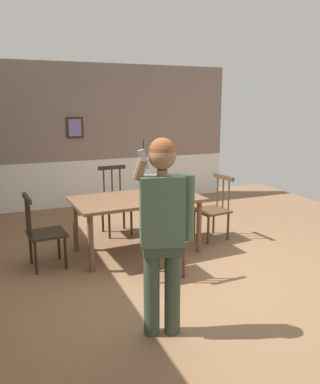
{
  "coord_description": "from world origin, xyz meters",
  "views": [
    {
      "loc": [
        -1.95,
        -3.88,
        2.0
      ],
      "look_at": [
        -0.51,
        -0.41,
        1.15
      ],
      "focal_mm": 36.41,
      "sensor_mm": 36.0,
      "label": 1
    }
  ],
  "objects_px": {
    "chair_by_doorway": "(165,238)",
    "chair_opposite_corner": "(43,232)",
    "dining_table": "(137,204)",
    "person_figure": "(163,226)",
    "chair_near_window": "(116,202)",
    "chair_at_table_head": "(214,209)"
  },
  "relations": [
    {
      "from": "dining_table",
      "to": "chair_at_table_head",
      "type": "distance_m",
      "value": 1.26
    },
    {
      "from": "person_figure",
      "to": "chair_opposite_corner",
      "type": "bearing_deg",
      "value": -51.35
    },
    {
      "from": "chair_opposite_corner",
      "to": "person_figure",
      "type": "bearing_deg",
      "value": 18.22
    },
    {
      "from": "chair_near_window",
      "to": "chair_opposite_corner",
      "type": "distance_m",
      "value": 1.53
    },
    {
      "from": "chair_at_table_head",
      "to": "chair_opposite_corner",
      "type": "distance_m",
      "value": 2.49
    },
    {
      "from": "chair_opposite_corner",
      "to": "chair_by_doorway",
      "type": "bearing_deg",
      "value": 52.98
    },
    {
      "from": "dining_table",
      "to": "person_figure",
      "type": "xyz_separation_m",
      "value": [
        -0.44,
        -1.95,
        0.32
      ]
    },
    {
      "from": "chair_near_window",
      "to": "person_figure",
      "type": "bearing_deg",
      "value": 80.3
    },
    {
      "from": "chair_by_doorway",
      "to": "person_figure",
      "type": "xyz_separation_m",
      "value": [
        -0.49,
        -1.08,
        0.53
      ]
    },
    {
      "from": "chair_near_window",
      "to": "dining_table",
      "type": "bearing_deg",
      "value": 91.16
    },
    {
      "from": "chair_by_doorway",
      "to": "chair_at_table_head",
      "type": "xyz_separation_m",
      "value": [
        1.2,
        0.94,
        -0.0
      ]
    },
    {
      "from": "person_figure",
      "to": "dining_table",
      "type": "bearing_deg",
      "value": -87.07
    },
    {
      "from": "chair_near_window",
      "to": "chair_by_doorway",
      "type": "xyz_separation_m",
      "value": [
        0.09,
        -1.76,
        -0.03
      ]
    },
    {
      "from": "chair_by_doorway",
      "to": "chair_opposite_corner",
      "type": "height_order",
      "value": "chair_by_doorway"
    },
    {
      "from": "chair_by_doorway",
      "to": "dining_table",
      "type": "bearing_deg",
      "value": 90.13
    },
    {
      "from": "dining_table",
      "to": "chair_by_doorway",
      "type": "bearing_deg",
      "value": -87.08
    },
    {
      "from": "chair_at_table_head",
      "to": "person_figure",
      "type": "distance_m",
      "value": 2.68
    },
    {
      "from": "dining_table",
      "to": "chair_at_table_head",
      "type": "xyz_separation_m",
      "value": [
        1.24,
        0.07,
        -0.21
      ]
    },
    {
      "from": "chair_near_window",
      "to": "chair_at_table_head",
      "type": "distance_m",
      "value": 1.52
    },
    {
      "from": "person_figure",
      "to": "chair_by_doorway",
      "type": "bearing_deg",
      "value": -98.64
    },
    {
      "from": "chair_opposite_corner",
      "to": "chair_at_table_head",
      "type": "bearing_deg",
      "value": 88.24
    },
    {
      "from": "chair_near_window",
      "to": "chair_at_table_head",
      "type": "height_order",
      "value": "chair_near_window"
    }
  ]
}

